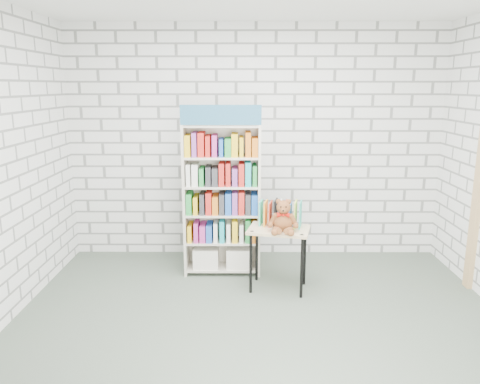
{
  "coord_description": "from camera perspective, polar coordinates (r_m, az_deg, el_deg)",
  "views": [
    {
      "loc": [
        -0.16,
        -3.66,
        2.08
      ],
      "look_at": [
        -0.18,
        0.95,
        1.03
      ],
      "focal_mm": 35.0,
      "sensor_mm": 36.0,
      "label": 1
    }
  ],
  "objects": [
    {
      "name": "table_books",
      "position": [
        4.85,
        4.95,
        -2.68
      ],
      "size": [
        0.46,
        0.28,
        0.25
      ],
      "color": "#29B596",
      "rests_on": "display_table"
    },
    {
      "name": "ground",
      "position": [
        4.21,
        2.51,
        -16.71
      ],
      "size": [
        4.5,
        4.5,
        0.0
      ],
      "primitive_type": "plane",
      "color": "#485446",
      "rests_on": "ground"
    },
    {
      "name": "room_shell",
      "position": [
        3.68,
        2.78,
        8.25
      ],
      "size": [
        4.52,
        4.02,
        2.81
      ],
      "color": "silver",
      "rests_on": "ground"
    },
    {
      "name": "teddy_bear",
      "position": [
        4.66,
        5.3,
        -3.28
      ],
      "size": [
        0.3,
        0.29,
        0.33
      ],
      "color": "brown",
      "rests_on": "display_table"
    },
    {
      "name": "door_trim",
      "position": [
        5.29,
        27.03,
        0.23
      ],
      "size": [
        0.05,
        0.12,
        2.1
      ],
      "primitive_type": "cube",
      "color": "tan",
      "rests_on": "ground"
    },
    {
      "name": "bookshelf",
      "position": [
        5.17,
        -2.2,
        -0.79
      ],
      "size": [
        0.84,
        0.33,
        1.89
      ],
      "color": "beige",
      "rests_on": "ground"
    },
    {
      "name": "display_table",
      "position": [
        4.82,
        4.74,
        -5.49
      ],
      "size": [
        0.69,
        0.54,
        0.66
      ],
      "color": "tan",
      "rests_on": "ground"
    }
  ]
}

